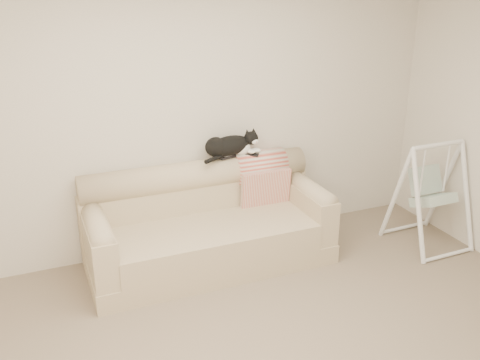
# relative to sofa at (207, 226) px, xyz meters

# --- Properties ---
(room_shell) EXTENTS (5.04, 4.04, 2.60)m
(room_shell) POSITION_rel_sofa_xyz_m (-0.03, -1.62, 1.18)
(room_shell) COLOR beige
(room_shell) RESTS_ON ground
(sofa) EXTENTS (2.20, 0.93, 0.90)m
(sofa) POSITION_rel_sofa_xyz_m (0.00, 0.00, 0.00)
(sofa) COLOR #C4B694
(sofa) RESTS_ON ground
(remote_a) EXTENTS (0.19, 0.09, 0.03)m
(remote_a) POSITION_rel_sofa_xyz_m (0.31, 0.23, 0.56)
(remote_a) COLOR black
(remote_a) RESTS_ON sofa
(remote_b) EXTENTS (0.17, 0.13, 0.02)m
(remote_b) POSITION_rel_sofa_xyz_m (0.52, 0.21, 0.56)
(remote_b) COLOR black
(remote_b) RESTS_ON sofa
(tuxedo_cat) EXTENTS (0.62, 0.33, 0.24)m
(tuxedo_cat) POSITION_rel_sofa_xyz_m (0.33, 0.24, 0.66)
(tuxedo_cat) COLOR black
(tuxedo_cat) RESTS_ON sofa
(throw_blanket) EXTENTS (0.50, 0.38, 0.58)m
(throw_blanket) POSITION_rel_sofa_xyz_m (0.63, 0.23, 0.37)
(throw_blanket) COLOR #C54D3C
(throw_blanket) RESTS_ON sofa
(baby_swing) EXTENTS (0.65, 0.69, 1.05)m
(baby_swing) POSITION_rel_sofa_xyz_m (2.12, -0.51, 0.17)
(baby_swing) COLOR white
(baby_swing) RESTS_ON ground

